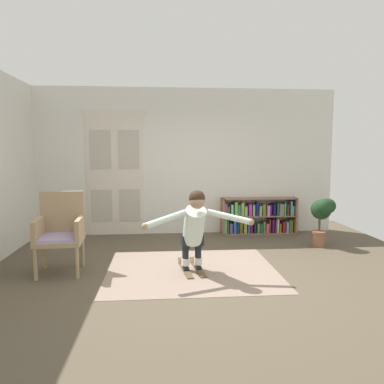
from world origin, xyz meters
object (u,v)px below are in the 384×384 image
(person_skier, at_px, (195,225))
(potted_plant, at_px, (322,213))
(bookshelf, at_px, (258,217))
(skis_pair, at_px, (191,268))
(wicker_chair, at_px, (60,230))

(person_skier, bearing_deg, potted_plant, 29.15)
(potted_plant, bearing_deg, bookshelf, 128.80)
(skis_pair, xyz_separation_m, person_skier, (0.03, -0.21, 0.66))
(skis_pair, bearing_deg, wicker_chair, 177.47)
(bookshelf, xyz_separation_m, potted_plant, (0.86, -1.07, 0.26))
(potted_plant, distance_m, skis_pair, 2.69)
(person_skier, bearing_deg, bookshelf, 57.80)
(bookshelf, distance_m, person_skier, 2.85)
(potted_plant, relative_size, person_skier, 0.59)
(wicker_chair, bearing_deg, potted_plant, 13.77)
(skis_pair, height_order, person_skier, person_skier)
(bookshelf, bearing_deg, skis_pair, -125.09)
(skis_pair, bearing_deg, bookshelf, 54.91)
(potted_plant, xyz_separation_m, skis_pair, (-2.39, -1.11, -0.57))
(bookshelf, relative_size, potted_plant, 1.78)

